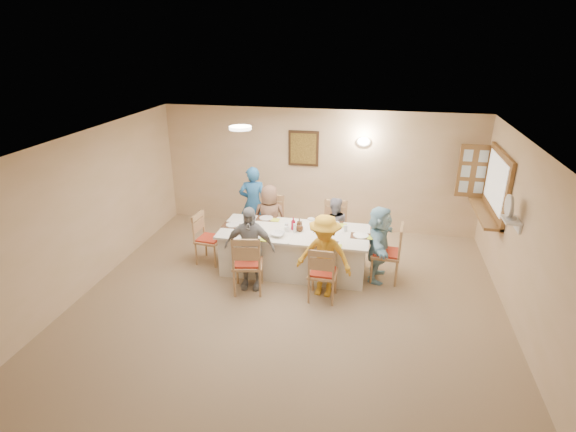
% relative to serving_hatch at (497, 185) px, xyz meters
% --- Properties ---
extents(ground, '(7.00, 7.00, 0.00)m').
position_rel_serving_hatch_xyz_m(ground, '(-3.21, -2.40, -1.50)').
color(ground, '#95785C').
extents(room_walls, '(7.00, 7.00, 7.00)m').
position_rel_serving_hatch_xyz_m(room_walls, '(-3.21, -2.40, 0.01)').
color(room_walls, tan).
rests_on(room_walls, ground).
extents(wall_picture, '(0.62, 0.05, 0.72)m').
position_rel_serving_hatch_xyz_m(wall_picture, '(-3.51, 1.06, 0.20)').
color(wall_picture, '#3B2614').
rests_on(wall_picture, room_walls).
extents(wall_sconce, '(0.26, 0.09, 0.18)m').
position_rel_serving_hatch_xyz_m(wall_sconce, '(-2.31, 1.04, 0.40)').
color(wall_sconce, white).
rests_on(wall_sconce, room_walls).
extents(ceiling_light, '(0.36, 0.36, 0.05)m').
position_rel_serving_hatch_xyz_m(ceiling_light, '(-4.21, -0.90, 0.97)').
color(ceiling_light, white).
rests_on(ceiling_light, room_walls).
extents(serving_hatch, '(0.06, 1.50, 1.15)m').
position_rel_serving_hatch_xyz_m(serving_hatch, '(0.00, 0.00, 0.00)').
color(serving_hatch, brown).
rests_on(serving_hatch, room_walls).
extents(hatch_sill, '(0.30, 1.50, 0.05)m').
position_rel_serving_hatch_xyz_m(hatch_sill, '(-0.12, 0.00, -0.53)').
color(hatch_sill, brown).
rests_on(hatch_sill, room_walls).
extents(shutter_door, '(0.55, 0.04, 1.00)m').
position_rel_serving_hatch_xyz_m(shutter_door, '(-0.26, 0.76, 0.00)').
color(shutter_door, brown).
rests_on(shutter_door, room_walls).
extents(fan_shelf, '(0.22, 0.36, 0.03)m').
position_rel_serving_hatch_xyz_m(fan_shelf, '(-0.08, -1.35, -0.10)').
color(fan_shelf, white).
rests_on(fan_shelf, room_walls).
extents(desk_fan, '(0.30, 0.30, 0.28)m').
position_rel_serving_hatch_xyz_m(desk_fan, '(-0.11, -1.35, 0.05)').
color(desk_fan, '#A5A5A8').
rests_on(desk_fan, fan_shelf).
extents(dining_table, '(2.53, 1.07, 0.76)m').
position_rel_serving_hatch_xyz_m(dining_table, '(-3.31, -0.93, -1.12)').
color(dining_table, white).
rests_on(dining_table, ground).
extents(chair_back_left, '(0.52, 0.52, 1.01)m').
position_rel_serving_hatch_xyz_m(chair_back_left, '(-3.91, -0.13, -0.99)').
color(chair_back_left, tan).
rests_on(chair_back_left, ground).
extents(chair_back_right, '(0.48, 0.48, 1.00)m').
position_rel_serving_hatch_xyz_m(chair_back_right, '(-2.71, -0.13, -1.00)').
color(chair_back_right, tan).
rests_on(chair_back_right, ground).
extents(chair_front_left, '(0.57, 0.57, 1.02)m').
position_rel_serving_hatch_xyz_m(chair_front_left, '(-3.91, -1.73, -0.99)').
color(chair_front_left, tan).
rests_on(chair_front_left, ground).
extents(chair_front_right, '(0.46, 0.46, 0.93)m').
position_rel_serving_hatch_xyz_m(chair_front_right, '(-2.71, -1.73, -1.03)').
color(chair_front_right, tan).
rests_on(chair_front_right, ground).
extents(chair_left_end, '(0.50, 0.50, 0.94)m').
position_rel_serving_hatch_xyz_m(chair_left_end, '(-4.86, -0.93, -1.03)').
color(chair_left_end, tan).
rests_on(chair_left_end, ground).
extents(chair_right_end, '(0.52, 0.52, 1.01)m').
position_rel_serving_hatch_xyz_m(chair_right_end, '(-1.76, -0.93, -1.00)').
color(chair_right_end, tan).
rests_on(chair_right_end, ground).
extents(diner_back_left, '(0.71, 0.53, 1.31)m').
position_rel_serving_hatch_xyz_m(diner_back_left, '(-3.91, -0.25, -0.85)').
color(diner_back_left, brown).
rests_on(diner_back_left, ground).
extents(diner_back_right, '(0.71, 0.63, 1.16)m').
position_rel_serving_hatch_xyz_m(diner_back_right, '(-2.71, -0.25, -0.92)').
color(diner_back_right, '#9492A1').
rests_on(diner_back_right, ground).
extents(diner_front_left, '(0.85, 0.42, 1.40)m').
position_rel_serving_hatch_xyz_m(diner_front_left, '(-3.91, -1.61, -0.80)').
color(diner_front_left, '#969696').
rests_on(diner_front_left, ground).
extents(diner_front_right, '(1.03, 0.77, 1.36)m').
position_rel_serving_hatch_xyz_m(diner_front_right, '(-2.71, -1.61, -0.82)').
color(diner_front_right, gold).
rests_on(diner_front_right, ground).
extents(diner_right_end, '(1.27, 0.56, 1.31)m').
position_rel_serving_hatch_xyz_m(diner_right_end, '(-1.89, -0.93, -0.85)').
color(diner_right_end, '#A1D8EC').
rests_on(diner_right_end, ground).
extents(caregiver, '(0.71, 0.61, 1.50)m').
position_rel_serving_hatch_xyz_m(caregiver, '(-4.36, 0.22, -0.75)').
color(caregiver, '#2967A7').
rests_on(caregiver, ground).
extents(placemat_fl, '(0.35, 0.26, 0.01)m').
position_rel_serving_hatch_xyz_m(placemat_fl, '(-3.91, -1.35, -0.74)').
color(placemat_fl, '#472B19').
rests_on(placemat_fl, dining_table).
extents(plate_fl, '(0.23, 0.23, 0.01)m').
position_rel_serving_hatch_xyz_m(plate_fl, '(-3.91, -1.35, -0.73)').
color(plate_fl, white).
rests_on(plate_fl, dining_table).
extents(napkin_fl, '(0.14, 0.14, 0.01)m').
position_rel_serving_hatch_xyz_m(napkin_fl, '(-3.73, -1.40, -0.73)').
color(napkin_fl, '#D2E530').
rests_on(napkin_fl, dining_table).
extents(placemat_fr, '(0.37, 0.27, 0.01)m').
position_rel_serving_hatch_xyz_m(placemat_fr, '(-2.71, -1.35, -0.74)').
color(placemat_fr, '#472B19').
rests_on(placemat_fr, dining_table).
extents(plate_fr, '(0.23, 0.23, 0.01)m').
position_rel_serving_hatch_xyz_m(plate_fr, '(-2.71, -1.35, -0.73)').
color(plate_fr, white).
rests_on(plate_fr, dining_table).
extents(napkin_fr, '(0.13, 0.13, 0.01)m').
position_rel_serving_hatch_xyz_m(napkin_fr, '(-2.53, -1.40, -0.73)').
color(napkin_fr, '#D2E530').
rests_on(napkin_fr, dining_table).
extents(placemat_bl, '(0.36, 0.26, 0.01)m').
position_rel_serving_hatch_xyz_m(placemat_bl, '(-3.91, -0.51, -0.74)').
color(placemat_bl, '#472B19').
rests_on(placemat_bl, dining_table).
extents(plate_bl, '(0.25, 0.25, 0.02)m').
position_rel_serving_hatch_xyz_m(plate_bl, '(-3.91, -0.51, -0.73)').
color(plate_bl, white).
rests_on(plate_bl, dining_table).
extents(napkin_bl, '(0.15, 0.15, 0.01)m').
position_rel_serving_hatch_xyz_m(napkin_bl, '(-3.73, -0.56, -0.73)').
color(napkin_bl, '#D2E530').
rests_on(napkin_bl, dining_table).
extents(placemat_br, '(0.38, 0.28, 0.01)m').
position_rel_serving_hatch_xyz_m(placemat_br, '(-2.71, -0.51, -0.74)').
color(placemat_br, '#472B19').
rests_on(placemat_br, dining_table).
extents(plate_br, '(0.26, 0.26, 0.02)m').
position_rel_serving_hatch_xyz_m(plate_br, '(-2.71, -0.51, -0.73)').
color(plate_br, white).
rests_on(plate_br, dining_table).
extents(napkin_br, '(0.15, 0.15, 0.01)m').
position_rel_serving_hatch_xyz_m(napkin_br, '(-2.53, -0.56, -0.73)').
color(napkin_br, '#D2E530').
rests_on(napkin_br, dining_table).
extents(placemat_le, '(0.36, 0.26, 0.01)m').
position_rel_serving_hatch_xyz_m(placemat_le, '(-4.41, -0.93, -0.74)').
color(placemat_le, '#472B19').
rests_on(placemat_le, dining_table).
extents(plate_le, '(0.23, 0.23, 0.01)m').
position_rel_serving_hatch_xyz_m(plate_le, '(-4.41, -0.93, -0.73)').
color(plate_le, white).
rests_on(plate_le, dining_table).
extents(napkin_le, '(0.13, 0.13, 0.01)m').
position_rel_serving_hatch_xyz_m(napkin_le, '(-4.23, -0.98, -0.73)').
color(napkin_le, '#D2E530').
rests_on(napkin_le, dining_table).
extents(placemat_re, '(0.34, 0.25, 0.01)m').
position_rel_serving_hatch_xyz_m(placemat_re, '(-2.19, -0.93, -0.74)').
color(placemat_re, '#472B19').
rests_on(placemat_re, dining_table).
extents(plate_re, '(0.26, 0.26, 0.02)m').
position_rel_serving_hatch_xyz_m(plate_re, '(-2.19, -0.93, -0.73)').
color(plate_re, white).
rests_on(plate_re, dining_table).
extents(napkin_re, '(0.14, 0.14, 0.01)m').
position_rel_serving_hatch_xyz_m(napkin_re, '(-2.01, -0.98, -0.73)').
color(napkin_re, '#D2E530').
rests_on(napkin_re, dining_table).
extents(teacup_a, '(0.19, 0.19, 0.09)m').
position_rel_serving_hatch_xyz_m(teacup_a, '(-4.14, -1.25, -0.70)').
color(teacup_a, white).
rests_on(teacup_a, dining_table).
extents(teacup_b, '(0.14, 0.14, 0.08)m').
position_rel_serving_hatch_xyz_m(teacup_b, '(-2.89, -0.44, -0.70)').
color(teacup_b, white).
rests_on(teacup_b, dining_table).
extents(bowl_a, '(0.32, 0.32, 0.06)m').
position_rel_serving_hatch_xyz_m(bowl_a, '(-3.55, -1.19, -0.71)').
color(bowl_a, white).
rests_on(bowl_a, dining_table).
extents(bowl_b, '(0.29, 0.29, 0.06)m').
position_rel_serving_hatch_xyz_m(bowl_b, '(-2.95, -0.64, -0.71)').
color(bowl_b, white).
rests_on(bowl_b, dining_table).
extents(condiment_ketchup, '(0.10, 0.10, 0.22)m').
position_rel_serving_hatch_xyz_m(condiment_ketchup, '(-3.34, -0.89, -0.63)').
color(condiment_ketchup, maroon).
rests_on(condiment_ketchup, dining_table).
extents(condiment_brown, '(0.12, 0.12, 0.20)m').
position_rel_serving_hatch_xyz_m(condiment_brown, '(-3.24, -0.86, -0.64)').
color(condiment_brown, '#4F2C15').
rests_on(condiment_brown, dining_table).
extents(condiment_malt, '(0.23, 0.23, 0.17)m').
position_rel_serving_hatch_xyz_m(condiment_malt, '(-3.22, -0.93, -0.66)').
color(condiment_malt, '#4F2C15').
rests_on(condiment_malt, dining_table).
extents(drinking_glass, '(0.06, 0.06, 0.10)m').
position_rel_serving_hatch_xyz_m(drinking_glass, '(-3.46, -0.88, -0.68)').
color(drinking_glass, silver).
rests_on(drinking_glass, dining_table).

